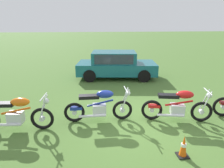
% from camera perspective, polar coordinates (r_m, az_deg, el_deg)
% --- Properties ---
extents(ground_plane, '(120.00, 120.00, 0.00)m').
position_cam_1_polar(ground_plane, '(6.26, 7.82, -10.55)').
color(ground_plane, '#476B2D').
extents(motorcycle_orange, '(2.14, 0.64, 1.02)m').
position_cam_1_polar(motorcycle_orange, '(6.14, -26.18, -7.81)').
color(motorcycle_orange, black).
rests_on(motorcycle_orange, ground).
extents(motorcycle_blue, '(2.10, 0.64, 1.02)m').
position_cam_1_polar(motorcycle_blue, '(6.03, -3.66, -6.34)').
color(motorcycle_blue, black).
rests_on(motorcycle_blue, ground).
extents(motorcycle_red, '(2.11, 0.75, 1.02)m').
position_cam_1_polar(motorcycle_red, '(6.34, 18.50, -6.03)').
color(motorcycle_red, black).
rests_on(motorcycle_red, ground).
extents(car_teal, '(4.36, 2.32, 1.43)m').
position_cam_1_polar(car_teal, '(10.72, 1.00, 6.00)').
color(car_teal, '#19606B').
rests_on(car_teal, ground).
extents(traffic_cone, '(0.25, 0.25, 0.53)m').
position_cam_1_polar(traffic_cone, '(4.92, 19.99, -16.73)').
color(traffic_cone, '#EA590F').
rests_on(traffic_cone, ground).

